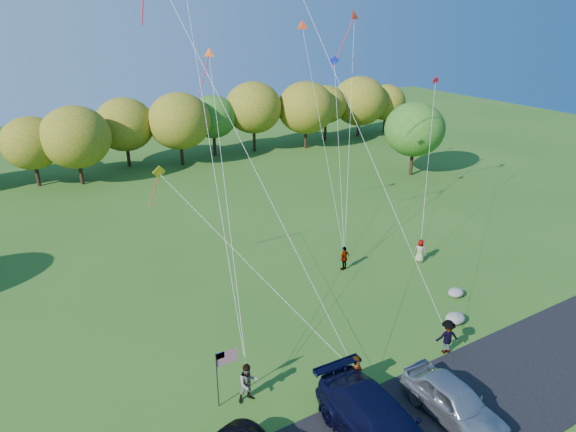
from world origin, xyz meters
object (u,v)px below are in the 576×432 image
at_px(flyer_c, 447,337).
at_px(flyer_b, 248,383).
at_px(minivan_navy, 381,427).
at_px(flyer_a, 357,374).
at_px(minivan_silver, 454,401).
at_px(flyer_d, 344,258).
at_px(flyer_e, 420,251).

bearing_deg(flyer_c, flyer_b, 11.06).
height_order(minivan_navy, flyer_a, minivan_navy).
bearing_deg(flyer_c, minivan_silver, 68.96).
xyz_separation_m(flyer_d, flyer_e, (5.06, -1.72, -0.02)).
height_order(flyer_c, flyer_e, flyer_c).
height_order(flyer_d, flyer_e, flyer_d).
relative_size(minivan_navy, flyer_c, 3.60).
bearing_deg(flyer_d, flyer_a, 39.82).
bearing_deg(minivan_silver, flyer_e, 51.47).
distance_m(minivan_silver, flyer_b, 8.67).
xyz_separation_m(flyer_a, flyer_d, (6.54, 9.68, -0.15)).
bearing_deg(flyer_d, minivan_silver, 56.50).
distance_m(minivan_silver, flyer_d, 13.62).
height_order(minivan_silver, flyer_d, minivan_silver).
bearing_deg(minivan_navy, flyer_c, 25.67).
bearing_deg(flyer_a, minivan_navy, -152.66).
xyz_separation_m(flyer_a, flyer_c, (5.62, 0.00, -0.06)).
bearing_deg(flyer_b, minivan_navy, -51.74).
bearing_deg(minivan_navy, flyer_a, 71.05).
bearing_deg(flyer_c, flyer_d, -73.02).
relative_size(flyer_a, flyer_e, 1.22).
distance_m(flyer_a, flyer_c, 5.62).
xyz_separation_m(minivan_silver, flyer_b, (-6.84, 5.32, 0.05)).
xyz_separation_m(minivan_navy, flyer_d, (7.67, 12.61, -0.19)).
bearing_deg(minivan_navy, minivan_silver, -3.93).
bearing_deg(minivan_silver, flyer_c, 46.99).
height_order(minivan_silver, flyer_c, flyer_c).
height_order(minivan_navy, flyer_d, minivan_navy).
xyz_separation_m(minivan_silver, flyer_e, (9.13, 11.28, -0.09)).
height_order(flyer_c, flyer_d, flyer_c).
bearing_deg(flyer_d, flyer_e, 145.10).
bearing_deg(minivan_silver, flyer_d, 73.09).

